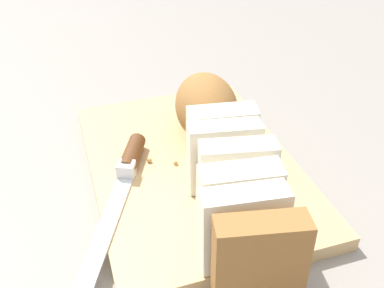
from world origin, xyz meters
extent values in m
plane|color=gray|center=(0.00, 0.00, 0.00)|extent=(3.00, 3.00, 0.00)
cube|color=tan|center=(0.00, 0.00, 0.01)|extent=(0.40, 0.28, 0.02)
ellipsoid|color=#996633|center=(-0.06, 0.04, 0.07)|extent=(0.15, 0.11, 0.09)
cube|color=#F2E8CC|center=(0.02, 0.03, 0.07)|extent=(0.05, 0.09, 0.09)
cube|color=#F2E8CC|center=(0.06, 0.02, 0.07)|extent=(0.05, 0.09, 0.09)
cube|color=#F2E8CC|center=(0.10, 0.02, 0.07)|extent=(0.05, 0.09, 0.09)
cube|color=#F2E8CC|center=(0.14, 0.01, 0.07)|extent=(0.05, 0.09, 0.09)
cube|color=#F2E8CC|center=(0.18, 0.00, 0.07)|extent=(0.05, 0.09, 0.09)
cube|color=#996633|center=(0.22, 0.00, 0.07)|extent=(0.05, 0.09, 0.09)
cube|color=silver|center=(0.10, -0.14, 0.02)|extent=(0.20, 0.11, 0.00)
cylinder|color=#593319|center=(-0.03, -0.08, 0.03)|extent=(0.07, 0.05, 0.02)
cube|color=silver|center=(0.01, -0.09, 0.03)|extent=(0.03, 0.03, 0.02)
sphere|color=tan|center=(0.04, 0.01, 0.02)|extent=(0.00, 0.00, 0.00)
sphere|color=tan|center=(-0.02, -0.06, 0.02)|extent=(0.01, 0.01, 0.01)
sphere|color=tan|center=(0.00, -0.02, 0.02)|extent=(0.01, 0.01, 0.01)
sphere|color=tan|center=(0.02, 0.03, 0.02)|extent=(0.01, 0.01, 0.01)
camera|label=1|loc=(0.47, -0.14, 0.40)|focal=41.40mm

